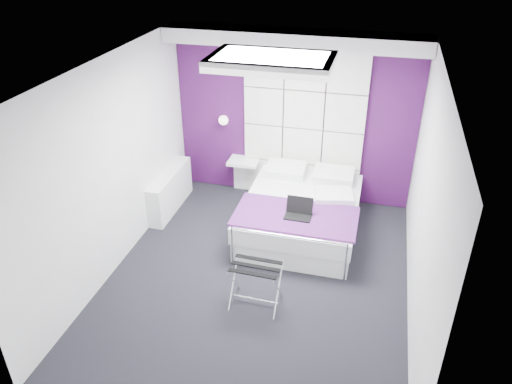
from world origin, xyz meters
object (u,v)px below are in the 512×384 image
nightstand (244,161)px  luggage_rack (256,285)px  radiator (170,191)px  wall_lamp (224,119)px  bed (301,213)px  laptop (299,211)px

nightstand → luggage_rack: 2.62m
luggage_rack → radiator: bearing=137.1°
wall_lamp → bed: (1.38, -0.88, -0.94)m
radiator → nightstand: radiator is taller
wall_lamp → luggage_rack: 2.91m
wall_lamp → radiator: wall_lamp is taller
radiator → luggage_rack: (1.78, -1.74, -0.03)m
nightstand → luggage_rack: (0.83, -2.46, -0.30)m
laptop → wall_lamp: bearing=137.4°
bed → laptop: laptop is taller
bed → nightstand: size_ratio=4.10×
nightstand → wall_lamp: bearing=172.7°
radiator → laptop: bearing=-15.7°
radiator → bed: 2.02m
bed → nightstand: (-1.06, 0.84, 0.29)m
luggage_rack → bed: bearing=83.2°
luggage_rack → laptop: 1.24m
wall_lamp → nightstand: (0.31, -0.04, -0.65)m
laptop → radiator: bearing=165.1°
bed → luggage_rack: bearing=-98.3°
wall_lamp → bed: bearing=-32.6°
bed → nightstand: 1.38m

